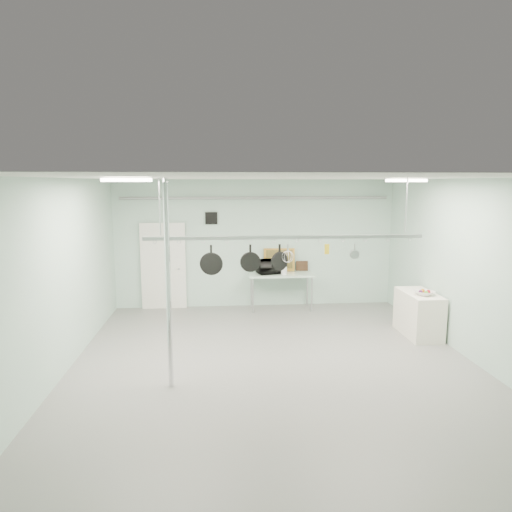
{
  "coord_description": "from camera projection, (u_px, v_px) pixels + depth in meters",
  "views": [
    {
      "loc": [
        -0.96,
        -7.35,
        3.13
      ],
      "look_at": [
        -0.24,
        1.0,
        1.77
      ],
      "focal_mm": 32.0,
      "sensor_mm": 36.0,
      "label": 1
    }
  ],
  "objects": [
    {
      "name": "grater",
      "position": [
        327.0,
        249.0,
        7.86
      ],
      "size": [
        0.08,
        0.04,
        0.2
      ],
      "primitive_type": null,
      "rotation": [
        0.0,
        0.0,
        -0.3
      ],
      "color": "gold",
      "rests_on": "pot_rack"
    },
    {
      "name": "side_cabinet",
      "position": [
        419.0,
        314.0,
        9.38
      ],
      "size": [
        0.6,
        1.2,
        0.9
      ],
      "primitive_type": "cube",
      "color": "white",
      "rests_on": "floor"
    },
    {
      "name": "chrome_pole",
      "position": [
        168.0,
        286.0,
        6.82
      ],
      "size": [
        0.08,
        0.08,
        3.2
      ],
      "primitive_type": "cylinder",
      "color": "silver",
      "rests_on": "floor"
    },
    {
      "name": "light_panel_right",
      "position": [
        406.0,
        180.0,
        8.09
      ],
      "size": [
        0.65,
        0.3,
        0.05
      ],
      "primitive_type": "cube",
      "color": "white",
      "rests_on": "ceiling"
    },
    {
      "name": "right_wall",
      "position": [
        477.0,
        272.0,
        7.84
      ],
      "size": [
        0.02,
        8.0,
        3.2
      ],
      "primitive_type": "cube",
      "color": "#B0D3C0",
      "rests_on": "floor"
    },
    {
      "name": "saucepan",
      "position": [
        355.0,
        251.0,
        7.91
      ],
      "size": [
        0.15,
        0.09,
        0.26
      ],
      "primitive_type": null,
      "rotation": [
        0.0,
        0.0,
        -0.04
      ],
      "color": "#A2A3A7",
      "rests_on": "pot_rack"
    },
    {
      "name": "conduit_pipe",
      "position": [
        256.0,
        198.0,
        11.2
      ],
      "size": [
        6.6,
        0.07,
        0.07
      ],
      "primitive_type": "cylinder",
      "rotation": [
        0.0,
        1.57,
        0.0
      ],
      "color": "gray",
      "rests_on": "back_wall"
    },
    {
      "name": "floor",
      "position": [
        275.0,
        367.0,
        7.81
      ],
      "size": [
        8.0,
        8.0,
        0.0
      ],
      "primitive_type": "plane",
      "color": "gray",
      "rests_on": "ground"
    },
    {
      "name": "whisk",
      "position": [
        288.0,
        254.0,
        7.82
      ],
      "size": [
        0.25,
        0.25,
        0.35
      ],
      "primitive_type": null,
      "rotation": [
        0.0,
        0.0,
        0.31
      ],
      "color": "silver",
      "rests_on": "pot_rack"
    },
    {
      "name": "fruit_cluster",
      "position": [
        425.0,
        291.0,
        9.08
      ],
      "size": [
        0.24,
        0.24,
        0.09
      ],
      "primitive_type": null,
      "color": "#B4101E",
      "rests_on": "fruit_bowl"
    },
    {
      "name": "door",
      "position": [
        164.0,
        267.0,
        11.32
      ],
      "size": [
        1.1,
        0.1,
        2.2
      ],
      "primitive_type": "cube",
      "color": "silver",
      "rests_on": "floor"
    },
    {
      "name": "microwave",
      "position": [
        270.0,
        267.0,
        11.23
      ],
      "size": [
        0.7,
        0.55,
        0.34
      ],
      "primitive_type": "imported",
      "rotation": [
        0.0,
        0.0,
        3.37
      ],
      "color": "black",
      "rests_on": "prep_table"
    },
    {
      "name": "wall_vent",
      "position": [
        211.0,
        218.0,
        11.26
      ],
      "size": [
        0.3,
        0.04,
        0.3
      ],
      "primitive_type": "cube",
      "color": "black",
      "rests_on": "back_wall"
    },
    {
      "name": "back_wall",
      "position": [
        256.0,
        244.0,
        11.47
      ],
      "size": [
        7.0,
        0.02,
        3.2
      ],
      "primitive_type": "cube",
      "color": "#B0D3C0",
      "rests_on": "floor"
    },
    {
      "name": "light_panel_left",
      "position": [
        127.0,
        180.0,
        6.33
      ],
      "size": [
        0.65,
        0.3,
        0.05
      ],
      "primitive_type": "cube",
      "color": "white",
      "rests_on": "ceiling"
    },
    {
      "name": "fruit_bowl",
      "position": [
        424.0,
        293.0,
        9.09
      ],
      "size": [
        0.49,
        0.49,
        0.09
      ],
      "primitive_type": "imported",
      "rotation": [
        0.0,
        0.0,
        0.43
      ],
      "color": "silver",
      "rests_on": "side_cabinet"
    },
    {
      "name": "coffee_canister",
      "position": [
        284.0,
        270.0,
        11.11
      ],
      "size": [
        0.18,
        0.18,
        0.2
      ],
      "primitive_type": "cylinder",
      "rotation": [
        0.0,
        0.0,
        0.34
      ],
      "color": "silver",
      "rests_on": "prep_table"
    },
    {
      "name": "painting_large",
      "position": [
        279.0,
        260.0,
        11.5
      ],
      "size": [
        0.79,
        0.18,
        0.58
      ],
      "primitive_type": "cube",
      "rotation": [
        -0.14,
        0.0,
        -0.07
      ],
      "color": "#B98131",
      "rests_on": "prep_table"
    },
    {
      "name": "pot_rack",
      "position": [
        286.0,
        236.0,
        7.76
      ],
      "size": [
        4.8,
        0.06,
        1.0
      ],
      "color": "#B7B7BC",
      "rests_on": "ceiling"
    },
    {
      "name": "skillet_left",
      "position": [
        211.0,
        260.0,
        7.72
      ],
      "size": [
        0.39,
        0.1,
        0.52
      ],
      "primitive_type": null,
      "rotation": [
        0.0,
        0.0,
        -0.11
      ],
      "color": "black",
      "rests_on": "pot_rack"
    },
    {
      "name": "skillet_right",
      "position": [
        279.0,
        257.0,
        7.81
      ],
      "size": [
        0.33,
        0.2,
        0.45
      ],
      "primitive_type": null,
      "rotation": [
        0.0,
        0.0,
        0.46
      ],
      "color": "black",
      "rests_on": "pot_rack"
    },
    {
      "name": "ceiling",
      "position": [
        277.0,
        178.0,
        7.3
      ],
      "size": [
        7.0,
        8.0,
        0.02
      ],
      "primitive_type": "cube",
      "color": "silver",
      "rests_on": "back_wall"
    },
    {
      "name": "prep_table",
      "position": [
        281.0,
        276.0,
        11.26
      ],
      "size": [
        1.6,
        0.7,
        0.91
      ],
      "color": "#A3C0AB",
      "rests_on": "floor"
    },
    {
      "name": "skillet_mid",
      "position": [
        250.0,
        258.0,
        7.77
      ],
      "size": [
        0.35,
        0.07,
        0.46
      ],
      "primitive_type": null,
      "rotation": [
        0.0,
        0.0,
        -0.02
      ],
      "color": "black",
      "rests_on": "pot_rack"
    },
    {
      "name": "painting_small",
      "position": [
        302.0,
        266.0,
        11.58
      ],
      "size": [
        0.31,
        0.11,
        0.25
      ],
      "primitive_type": "cube",
      "rotation": [
        -0.17,
        0.0,
        -0.07
      ],
      "color": "#301E11",
      "rests_on": "prep_table"
    }
  ]
}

